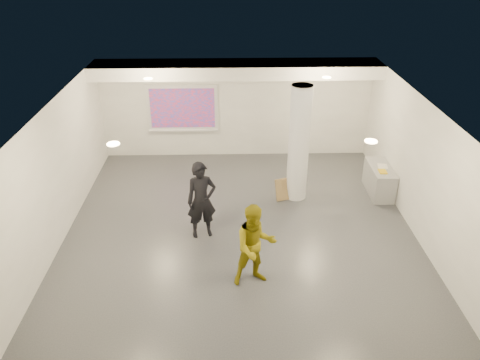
{
  "coord_description": "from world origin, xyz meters",
  "views": [
    {
      "loc": [
        -0.24,
        -8.83,
        6.15
      ],
      "look_at": [
        0.0,
        0.4,
        1.25
      ],
      "focal_mm": 35.0,
      "sensor_mm": 36.0,
      "label": 1
    }
  ],
  "objects_px": {
    "credenza": "(379,180)",
    "woman": "(202,200)",
    "column": "(299,144)",
    "man": "(255,246)",
    "projection_screen": "(183,109)"
  },
  "relations": [
    {
      "from": "credenza",
      "to": "woman",
      "type": "relative_size",
      "value": 0.72
    },
    {
      "from": "credenza",
      "to": "woman",
      "type": "xyz_separation_m",
      "value": [
        -4.58,
        -1.85,
        0.53
      ]
    },
    {
      "from": "credenza",
      "to": "woman",
      "type": "bearing_deg",
      "value": -156.9
    },
    {
      "from": "column",
      "to": "credenza",
      "type": "height_order",
      "value": "column"
    },
    {
      "from": "man",
      "to": "projection_screen",
      "type": "bearing_deg",
      "value": 93.94
    },
    {
      "from": "projection_screen",
      "to": "credenza",
      "type": "distance_m",
      "value": 5.99
    },
    {
      "from": "projection_screen",
      "to": "woman",
      "type": "bearing_deg",
      "value": -80.34
    },
    {
      "from": "projection_screen",
      "to": "credenza",
      "type": "relative_size",
      "value": 1.62
    },
    {
      "from": "column",
      "to": "man",
      "type": "xyz_separation_m",
      "value": [
        -1.26,
        -3.35,
        -0.64
      ]
    },
    {
      "from": "credenza",
      "to": "man",
      "type": "xyz_separation_m",
      "value": [
        -3.48,
        -3.51,
        0.48
      ]
    },
    {
      "from": "column",
      "to": "credenza",
      "type": "xyz_separation_m",
      "value": [
        2.22,
        0.16,
        -1.12
      ]
    },
    {
      "from": "woman",
      "to": "man",
      "type": "distance_m",
      "value": 1.99
    },
    {
      "from": "man",
      "to": "column",
      "type": "bearing_deg",
      "value": 56.3
    },
    {
      "from": "credenza",
      "to": "woman",
      "type": "distance_m",
      "value": 4.97
    },
    {
      "from": "column",
      "to": "credenza",
      "type": "distance_m",
      "value": 2.49
    }
  ]
}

